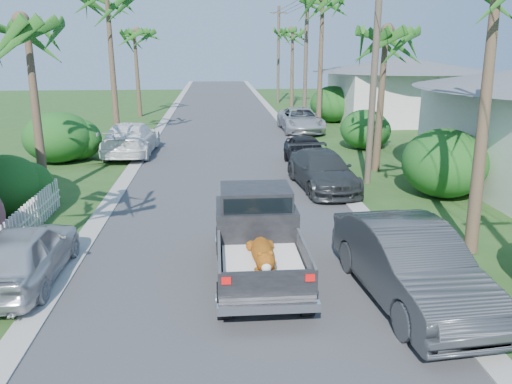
{
  "coord_description": "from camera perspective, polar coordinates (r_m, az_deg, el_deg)",
  "views": [
    {
      "loc": [
        -0.48,
        -6.18,
        5.34
      ],
      "look_at": [
        0.6,
        7.27,
        1.4
      ],
      "focal_mm": 35.0,
      "sensor_mm": 36.0,
      "label": 1
    }
  ],
  "objects": [
    {
      "name": "road",
      "position": [
        31.63,
        -3.66,
        6.55
      ],
      "size": [
        8.0,
        100.0,
        0.02
      ],
      "primitive_type": "cube",
      "color": "#38383A",
      "rests_on": "ground"
    },
    {
      "name": "curb_left",
      "position": [
        31.86,
        -11.46,
        6.37
      ],
      "size": [
        0.6,
        100.0,
        0.06
      ],
      "primitive_type": "cube",
      "color": "#A5A39E",
      "rests_on": "ground"
    },
    {
      "name": "curb_right",
      "position": [
        31.99,
        4.12,
        6.69
      ],
      "size": [
        0.6,
        100.0,
        0.06
      ],
      "primitive_type": "cube",
      "color": "#A5A39E",
      "rests_on": "ground"
    },
    {
      "name": "pickup_truck",
      "position": [
        12.18,
        0.07,
        -4.54
      ],
      "size": [
        1.98,
        5.12,
        2.06
      ],
      "color": "black",
      "rests_on": "ground"
    },
    {
      "name": "parked_car_rn",
      "position": [
        11.32,
        17.14,
        -7.91
      ],
      "size": [
        2.26,
        5.26,
        1.69
      ],
      "primitive_type": "imported",
      "rotation": [
        0.0,
        0.0,
        0.09
      ],
      "color": "#323538",
      "rests_on": "ground"
    },
    {
      "name": "parked_car_rm",
      "position": [
        19.57,
        7.6,
        2.43
      ],
      "size": [
        2.42,
        5.02,
        1.41
      ],
      "primitive_type": "imported",
      "rotation": [
        0.0,
        0.0,
        0.1
      ],
      "color": "#2E3133",
      "rests_on": "ground"
    },
    {
      "name": "parked_car_rf",
      "position": [
        23.09,
        5.76,
        4.58
      ],
      "size": [
        1.82,
        4.11,
        1.38
      ],
      "primitive_type": "imported",
      "rotation": [
        0.0,
        0.0,
        0.05
      ],
      "color": "black",
      "rests_on": "ground"
    },
    {
      "name": "parked_car_rd",
      "position": [
        32.85,
        5.13,
        8.2
      ],
      "size": [
        2.56,
        5.45,
        1.51
      ],
      "primitive_type": "imported",
      "rotation": [
        0.0,
        0.0,
        0.01
      ],
      "color": "#BBBCC2",
      "rests_on": "ground"
    },
    {
      "name": "parked_car_ln",
      "position": [
        12.85,
        -24.99,
        -6.47
      ],
      "size": [
        1.67,
        4.15,
        1.41
      ],
      "primitive_type": "imported",
      "rotation": [
        0.0,
        0.0,
        3.14
      ],
      "color": "silver",
      "rests_on": "ground"
    },
    {
      "name": "parked_car_lf",
      "position": [
        26.32,
        -14.07,
        5.92
      ],
      "size": [
        2.49,
        5.76,
        1.65
      ],
      "primitive_type": "imported",
      "rotation": [
        0.0,
        0.0,
        3.11
      ],
      "color": "white",
      "rests_on": "ground"
    },
    {
      "name": "palm_l_b",
      "position": [
        19.26,
        -24.92,
        17.26
      ],
      "size": [
        4.4,
        4.4,
        7.4
      ],
      "color": "brown",
      "rests_on": "ground"
    },
    {
      "name": "palm_l_d",
      "position": [
        40.64,
        -13.73,
        17.4
      ],
      "size": [
        4.4,
        4.4,
        7.7
      ],
      "color": "brown",
      "rests_on": "ground"
    },
    {
      "name": "palm_r_b",
      "position": [
        22.34,
        14.59,
        17.36
      ],
      "size": [
        4.4,
        4.4,
        7.2
      ],
      "color": "brown",
      "rests_on": "ground"
    },
    {
      "name": "palm_r_c",
      "position": [
        32.98,
        7.64,
        20.97
      ],
      "size": [
        4.4,
        4.4,
        9.4
      ],
      "color": "brown",
      "rests_on": "ground"
    },
    {
      "name": "palm_r_d",
      "position": [
        46.72,
        4.23,
        17.96
      ],
      "size": [
        4.4,
        4.4,
        8.0
      ],
      "color": "brown",
      "rests_on": "ground"
    },
    {
      "name": "shrub_l_c",
      "position": [
        18.12,
        -26.86,
        0.64
      ],
      "size": [
        2.4,
        2.64,
        2.0
      ],
      "primitive_type": "ellipsoid",
      "color": "#14481A",
      "rests_on": "ground"
    },
    {
      "name": "shrub_l_d",
      "position": [
        25.66,
        -21.67,
        5.85
      ],
      "size": [
        3.2,
        3.52,
        2.4
      ],
      "primitive_type": "ellipsoid",
      "color": "#14481A",
      "rests_on": "ground"
    },
    {
      "name": "shrub_r_b",
      "position": [
        19.5,
        20.7,
        3.12
      ],
      "size": [
        3.0,
        3.3,
        2.5
      ],
      "primitive_type": "ellipsoid",
      "color": "#14481A",
      "rests_on": "ground"
    },
    {
      "name": "shrub_r_c",
      "position": [
        27.7,
        12.32,
        7.01
      ],
      "size": [
        2.6,
        2.86,
        2.1
      ],
      "primitive_type": "ellipsoid",
      "color": "#14481A",
      "rests_on": "ground"
    },
    {
      "name": "shrub_r_d",
      "position": [
        37.38,
        8.7,
        9.9
      ],
      "size": [
        3.2,
        3.52,
        2.6
      ],
      "primitive_type": "ellipsoid",
      "color": "#14481A",
      "rests_on": "ground"
    },
    {
      "name": "house_right_far",
      "position": [
        38.74,
        16.11,
        10.9
      ],
      "size": [
        9.0,
        8.0,
        4.6
      ],
      "color": "silver",
      "rests_on": "ground"
    },
    {
      "name": "utility_pole_b",
      "position": [
        20.13,
        13.4,
        13.75
      ],
      "size": [
        1.6,
        0.26,
        9.0
      ],
      "color": "brown",
      "rests_on": "ground"
    },
    {
      "name": "utility_pole_c",
      "position": [
        34.72,
        5.71,
        14.99
      ],
      "size": [
        1.6,
        0.26,
        9.0
      ],
      "color": "brown",
      "rests_on": "ground"
    },
    {
      "name": "utility_pole_d",
      "position": [
        49.56,
        2.57,
        15.42
      ],
      "size": [
        1.6,
        0.26,
        9.0
      ],
      "color": "brown",
      "rests_on": "ground"
    }
  ]
}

